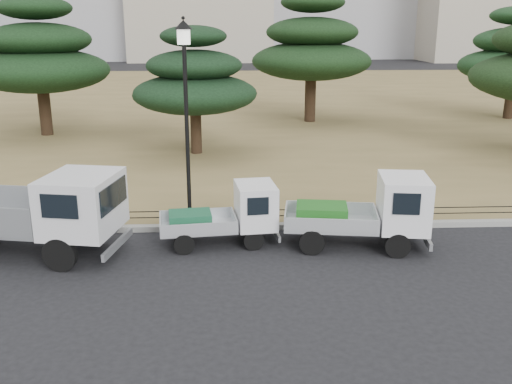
{
  "coord_description": "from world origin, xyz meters",
  "views": [
    {
      "loc": [
        -0.68,
        -12.86,
        5.7
      ],
      "look_at": [
        0.0,
        2.0,
        1.3
      ],
      "focal_mm": 40.0,
      "sensor_mm": 36.0,
      "label": 1
    }
  ],
  "objects_px": {
    "truck_kei_front": "(228,215)",
    "truck_kei_rear": "(367,212)",
    "street_lamp": "(186,90)",
    "truck_large": "(33,210)"
  },
  "relations": [
    {
      "from": "truck_kei_front",
      "to": "truck_kei_rear",
      "type": "relative_size",
      "value": 0.83
    },
    {
      "from": "truck_kei_front",
      "to": "street_lamp",
      "type": "relative_size",
      "value": 0.57
    },
    {
      "from": "truck_kei_front",
      "to": "truck_kei_rear",
      "type": "xyz_separation_m",
      "value": [
        3.67,
        -0.37,
        0.15
      ]
    },
    {
      "from": "street_lamp",
      "to": "truck_kei_front",
      "type": "bearing_deg",
      "value": -50.48
    },
    {
      "from": "truck_kei_rear",
      "to": "truck_kei_front",
      "type": "bearing_deg",
      "value": -177.94
    },
    {
      "from": "truck_kei_front",
      "to": "truck_kei_rear",
      "type": "bearing_deg",
      "value": -12.69
    },
    {
      "from": "truck_large",
      "to": "truck_kei_front",
      "type": "xyz_separation_m",
      "value": [
        4.89,
        0.53,
        -0.39
      ]
    },
    {
      "from": "truck_kei_front",
      "to": "truck_kei_rear",
      "type": "distance_m",
      "value": 3.69
    },
    {
      "from": "truck_kei_front",
      "to": "street_lamp",
      "type": "bearing_deg",
      "value": 122.6
    },
    {
      "from": "truck_kei_front",
      "to": "street_lamp",
      "type": "xyz_separation_m",
      "value": [
        -1.11,
        1.35,
        3.16
      ]
    }
  ]
}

